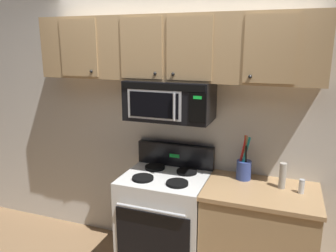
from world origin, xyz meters
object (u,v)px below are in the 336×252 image
at_px(over_range_microwave, 170,100).
at_px(stove_range, 166,219).
at_px(utensil_crock_blue, 244,168).
at_px(pepper_mill, 283,176).
at_px(salt_shaker, 302,186).

bearing_deg(over_range_microwave, stove_range, -89.86).
bearing_deg(utensil_crock_blue, stove_range, -165.87).
bearing_deg(pepper_mill, utensil_crock_blue, 165.47).
height_order(stove_range, over_range_microwave, over_range_microwave).
height_order(utensil_crock_blue, pepper_mill, utensil_crock_blue).
distance_m(stove_range, over_range_microwave, 1.11).
distance_m(over_range_microwave, pepper_mill, 1.15).
bearing_deg(salt_shaker, pepper_mill, 162.40).
xyz_separation_m(utensil_crock_blue, pepper_mill, (0.32, -0.08, 0.00)).
height_order(over_range_microwave, salt_shaker, over_range_microwave).
bearing_deg(utensil_crock_blue, salt_shaker, -15.51).
xyz_separation_m(over_range_microwave, salt_shaker, (1.14, -0.08, -0.62)).
relative_size(over_range_microwave, salt_shaker, 6.51).
xyz_separation_m(stove_range, utensil_crock_blue, (0.67, 0.17, 0.54)).
relative_size(over_range_microwave, pepper_mill, 3.48).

